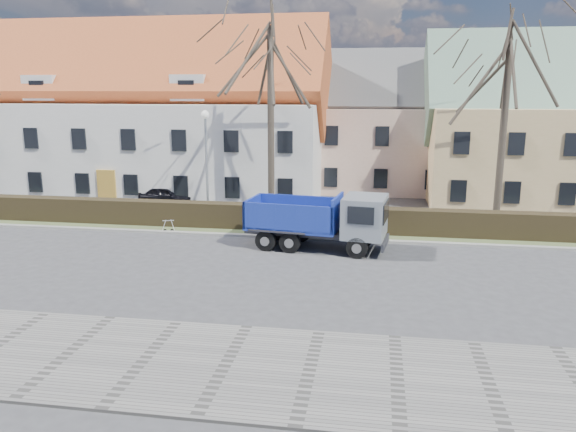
% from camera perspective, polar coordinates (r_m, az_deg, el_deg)
% --- Properties ---
extents(ground, '(120.00, 120.00, 0.00)m').
position_cam_1_polar(ground, '(23.03, -0.75, -5.28)').
color(ground, '#3D3D3F').
extents(sidewalk_near, '(80.00, 5.00, 0.08)m').
position_cam_1_polar(sidewalk_near, '(15.35, -6.39, -14.90)').
color(sidewalk_near, gray).
rests_on(sidewalk_near, ground).
extents(curb_far, '(80.00, 0.30, 0.12)m').
position_cam_1_polar(curb_far, '(27.37, 0.90, -2.21)').
color(curb_far, gray).
rests_on(curb_far, ground).
extents(grass_strip, '(80.00, 3.00, 0.10)m').
position_cam_1_polar(grass_strip, '(28.91, 1.36, -1.41)').
color(grass_strip, '#465530').
rests_on(grass_strip, ground).
extents(hedge, '(60.00, 0.90, 1.30)m').
position_cam_1_polar(hedge, '(28.57, 1.31, -0.34)').
color(hedge, black).
rests_on(hedge, ground).
extents(building_white, '(26.80, 10.80, 9.50)m').
position_cam_1_polar(building_white, '(41.21, -15.09, 9.05)').
color(building_white, silver).
rests_on(building_white, ground).
extents(building_pink, '(10.80, 8.80, 8.00)m').
position_cam_1_polar(building_pink, '(41.68, 9.53, 8.31)').
color(building_pink, '#D3AA95').
rests_on(building_pink, ground).
extents(building_yellow, '(18.80, 10.80, 8.50)m').
position_cam_1_polar(building_yellow, '(40.56, 26.90, 7.35)').
color(building_yellow, '#D7B276').
rests_on(building_yellow, ground).
extents(tree_1, '(9.20, 9.20, 12.65)m').
position_cam_1_polar(tree_1, '(30.62, -1.77, 11.26)').
color(tree_1, '#372F26').
rests_on(tree_1, ground).
extents(tree_2, '(8.00, 8.00, 11.00)m').
position_cam_1_polar(tree_2, '(30.74, 21.08, 8.89)').
color(tree_2, '#372F26').
rests_on(tree_2, ground).
extents(dump_truck, '(6.85, 3.25, 2.64)m').
position_cam_1_polar(dump_truck, '(25.50, 2.44, -0.42)').
color(dump_truck, navy).
rests_on(dump_truck, ground).
extents(streetlight, '(0.48, 0.48, 6.12)m').
position_cam_1_polar(streetlight, '(30.22, -8.25, 4.90)').
color(streetlight, '#9DA1A5').
rests_on(streetlight, ground).
extents(cart_frame, '(0.90, 0.68, 0.73)m').
position_cam_1_polar(cart_frame, '(29.13, -12.50, -0.97)').
color(cart_frame, silver).
rests_on(cart_frame, ground).
extents(parked_car_a, '(3.69, 1.75, 1.22)m').
position_cam_1_polar(parked_car_a, '(36.00, -12.17, 2.06)').
color(parked_car_a, black).
rests_on(parked_car_a, ground).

